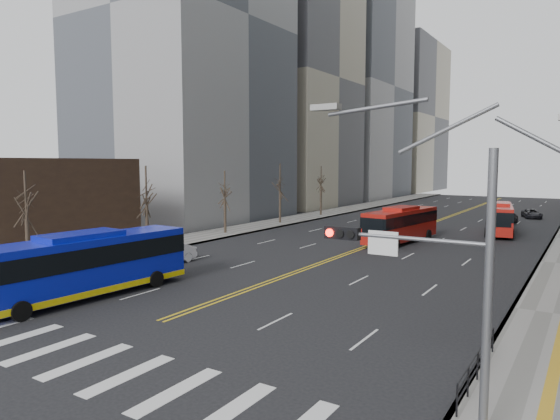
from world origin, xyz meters
name	(u,v)px	position (x,y,z in m)	size (l,w,h in m)	color
ground	(68,355)	(0.00, 0.00, 0.00)	(220.00, 220.00, 0.00)	black
sidewalk_left	(293,220)	(-16.50, 45.00, 0.07)	(5.00, 130.00, 0.15)	slate
crosswalk	(68,355)	(0.00, 0.00, 0.01)	(26.70, 4.00, 0.01)	silver
centerline	(438,220)	(0.00, 55.00, 0.01)	(0.55, 100.00, 0.01)	gold
office_towers	(468,54)	(0.12, 68.51, 23.92)	(83.00, 134.00, 58.00)	gray
storefront	(5,205)	(-26.00, 11.97, 4.00)	(14.00, 18.00, 8.00)	#302118
signal_mast	(433,264)	(13.77, 2.00, 4.86)	(5.37, 0.37, 9.39)	slate
pedestrian_railing	(478,361)	(14.30, 6.00, 0.82)	(0.06, 6.06, 1.02)	black
street_trees	(318,189)	(-7.18, 34.55, 4.87)	(35.20, 47.20, 7.60)	#31271E
blue_bus	(82,264)	(-6.75, 5.62, 1.96)	(3.56, 13.07, 3.74)	#0C18BB
red_bus_near	(401,223)	(1.88, 34.45, 1.93)	(3.94, 11.14, 3.47)	#AD1912
red_bus_far	(499,216)	(8.82, 45.88, 1.90)	(4.20, 11.01, 3.42)	#AD1912
car_white	(168,254)	(-9.61, 15.10, 0.76)	(1.61, 4.63, 1.53)	white
car_dark_mid	(508,218)	(8.33, 56.34, 0.72)	(1.70, 4.23, 1.44)	black
car_silver	(398,210)	(-6.95, 58.99, 0.69)	(1.95, 4.79, 1.39)	#939398
car_dark_far	(532,214)	(10.12, 64.88, 0.62)	(2.06, 4.47, 1.24)	black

